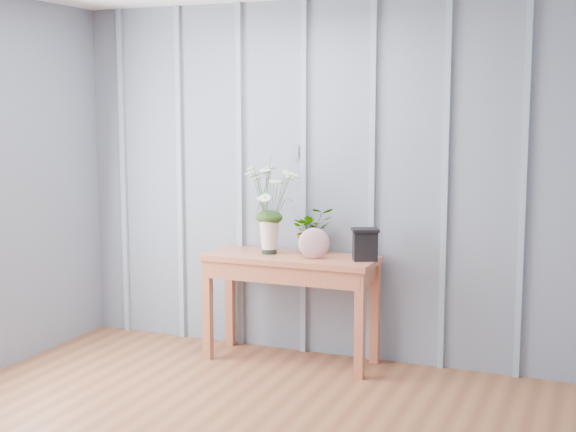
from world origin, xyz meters
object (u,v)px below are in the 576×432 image
at_px(felt_disc_vessel, 314,243).
at_px(carved_box, 365,244).
at_px(daisy_vase, 269,195).
at_px(sideboard, 291,272).

relative_size(felt_disc_vessel, carved_box, 0.97).
distance_m(daisy_vase, carved_box, 0.75).
relative_size(sideboard, carved_box, 5.54).
distance_m(felt_disc_vessel, carved_box, 0.34).
bearing_deg(sideboard, daisy_vase, 176.62).
bearing_deg(daisy_vase, sideboard, -3.38).
relative_size(sideboard, daisy_vase, 1.83).
height_order(daisy_vase, carved_box, daisy_vase).
height_order(felt_disc_vessel, carved_box, carved_box).
height_order(sideboard, carved_box, carved_box).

